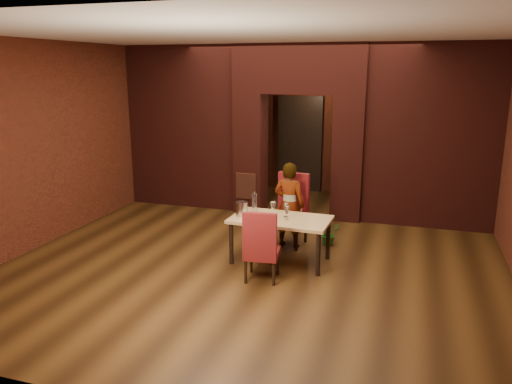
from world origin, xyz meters
TOP-DOWN VIEW (x-y plane):
  - floor at (0.00, 0.00)m, footprint 8.00×8.00m
  - ceiling at (0.00, 0.00)m, footprint 7.00×8.00m
  - wall_back at (0.00, 4.00)m, footprint 7.00×0.04m
  - wall_front at (0.00, -4.00)m, footprint 7.00×0.04m
  - wall_left at (-3.50, 0.00)m, footprint 0.04×8.00m
  - pillar_left at (-0.95, 2.00)m, footprint 0.55×0.55m
  - pillar_right at (0.95, 2.00)m, footprint 0.55×0.55m
  - lintel at (0.00, 2.00)m, footprint 2.45×0.55m
  - wing_wall_left at (-2.36, 2.00)m, footprint 2.28×0.35m
  - wing_wall_right at (2.36, 2.00)m, footprint 2.28×0.35m
  - vent_panel at (-0.95, 1.71)m, footprint 0.40×0.03m
  - rear_door at (-0.40, 3.94)m, footprint 0.90×0.08m
  - rear_door_frame at (-0.40, 3.90)m, footprint 1.02×0.04m
  - dining_table at (0.32, -0.48)m, footprint 1.45×0.85m
  - chair_far at (0.26, 0.25)m, footprint 0.58×0.58m
  - chair_near at (0.25, -1.16)m, footprint 0.49×0.49m
  - person_seated at (0.28, 0.18)m, footprint 0.53×0.38m
  - wine_glass_a at (0.20, -0.46)m, footprint 0.09×0.09m
  - wine_glass_b at (0.38, -0.41)m, footprint 0.08×0.08m
  - wine_glass_c at (0.43, -0.54)m, footprint 0.08×0.08m
  - tasting_sheet at (0.06, -0.70)m, footprint 0.38×0.33m
  - wine_bucket at (-0.25, -0.55)m, footprint 0.17×0.17m
  - water_bottle at (-0.13, -0.33)m, footprint 0.07×0.07m
  - potted_plant at (0.88, 0.45)m, footprint 0.44×0.43m

SIDE VIEW (x-z plane):
  - floor at x=0.00m, z-range 0.00..0.00m
  - potted_plant at x=0.88m, z-range 0.00..0.37m
  - dining_table at x=0.32m, z-range 0.00..0.66m
  - chair_near at x=0.25m, z-range 0.00..0.98m
  - vent_panel at x=-0.95m, z-range 0.30..0.80m
  - chair_far at x=0.26m, z-range 0.00..1.14m
  - tasting_sheet at x=0.06m, z-range 0.66..0.67m
  - person_seated at x=0.28m, z-range 0.00..1.36m
  - wine_glass_c at x=0.43m, z-range 0.66..0.86m
  - wine_glass_b at x=0.38m, z-range 0.66..0.87m
  - wine_bucket at x=-0.25m, z-range 0.66..0.88m
  - wine_glass_a at x=0.20m, z-range 0.66..0.89m
  - water_bottle at x=-0.13m, z-range 0.66..0.98m
  - rear_door at x=-0.40m, z-range 0.00..2.10m
  - rear_door_frame at x=-0.40m, z-range -0.06..2.16m
  - pillar_left at x=-0.95m, z-range 0.00..2.30m
  - pillar_right at x=0.95m, z-range 0.00..2.30m
  - wall_back at x=0.00m, z-range 0.00..3.20m
  - wall_front at x=0.00m, z-range 0.00..3.20m
  - wall_left at x=-3.50m, z-range 0.00..3.20m
  - wing_wall_left at x=-2.36m, z-range 0.00..3.20m
  - wing_wall_right at x=2.36m, z-range 0.00..3.20m
  - lintel at x=0.00m, z-range 2.30..3.20m
  - ceiling at x=0.00m, z-range 3.18..3.22m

